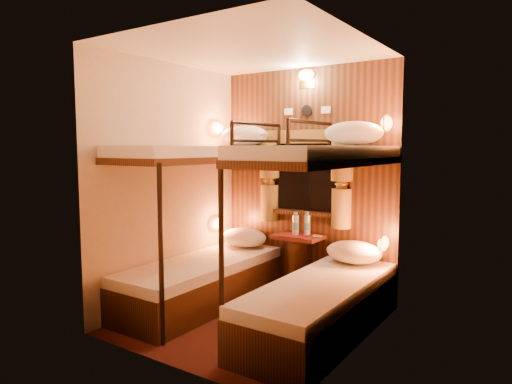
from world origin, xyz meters
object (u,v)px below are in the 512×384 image
Objects in this scene: bunk_left at (202,250)px; bunk_right at (321,269)px; bottle_left at (296,225)px; bottle_right at (307,225)px; table at (298,257)px.

bunk_right is at bearing 0.00° from bunk_left.
bunk_left is at bearing 180.00° from bunk_right.
bunk_right is at bearing -48.90° from bottle_left.
bottle_left is at bearing 50.76° from bunk_left.
bunk_right is 1.02m from bottle_right.
bottle_left is (-0.67, 0.77, 0.20)m from bunk_right.
bunk_left reaches higher than bottle_right.
bunk_right is 7.77× the size of bottle_left.
bunk_left is at bearing -131.48° from bottle_right.
bottle_right is at bearing 124.43° from bunk_right.
bunk_left is 1.02m from table.
bunk_right is 1.02m from table.
bottle_left is at bearing -150.55° from bottle_right.
table is (-0.65, 0.78, -0.14)m from bunk_right.
bunk_left is 2.90× the size of table.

